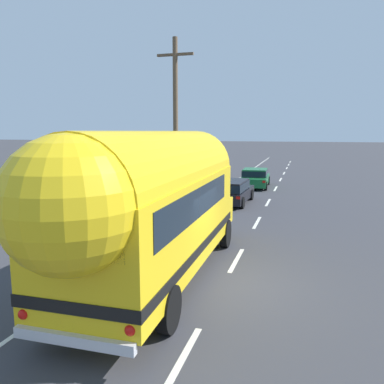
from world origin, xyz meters
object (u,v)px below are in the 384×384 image
(utility_pole, at_px, (176,125))
(painted_bus, at_px, (152,202))
(car_lead, at_px, (232,190))
(car_second, at_px, (255,177))

(utility_pole, bearing_deg, painted_bus, -74.98)
(painted_bus, relative_size, car_lead, 2.48)
(utility_pole, distance_m, painted_bus, 9.42)
(utility_pole, bearing_deg, car_lead, 58.17)
(utility_pole, xyz_separation_m, painted_bus, (2.38, -8.87, -2.12))
(utility_pole, xyz_separation_m, car_lead, (2.17, 3.49, -3.64))
(utility_pole, relative_size, car_second, 1.85)
(painted_bus, relative_size, car_second, 2.33)
(painted_bus, xyz_separation_m, car_lead, (-0.21, 12.36, -1.52))
(car_lead, bearing_deg, utility_pole, -121.83)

